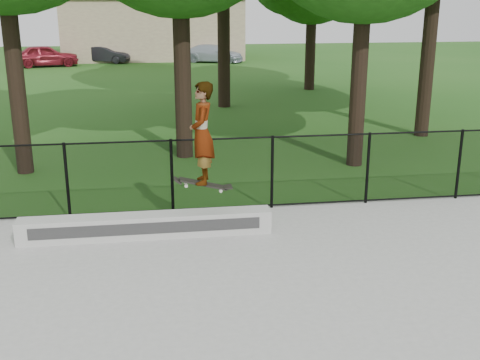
% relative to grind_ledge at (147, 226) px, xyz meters
% --- Properties ---
extents(grind_ledge, '(4.47, 0.40, 0.42)m').
position_rel_grind_ledge_xyz_m(grind_ledge, '(0.00, 0.00, 0.00)').
color(grind_ledge, '#B4B3AE').
rests_on(grind_ledge, concrete_slab).
extents(car_a, '(4.15, 2.36, 1.34)m').
position_rel_grind_ledge_xyz_m(car_a, '(-6.21, 28.92, 0.40)').
color(car_a, maroon).
rests_on(car_a, ground).
extents(car_b, '(3.15, 2.03, 1.07)m').
position_rel_grind_ledge_xyz_m(car_b, '(-2.70, 30.59, 0.26)').
color(car_b, black).
rests_on(car_b, ground).
extents(car_c, '(3.97, 2.82, 1.15)m').
position_rel_grind_ledge_xyz_m(car_c, '(4.31, 29.96, 0.30)').
color(car_c, '#ACB6C3').
rests_on(car_c, ground).
extents(skater_airborne, '(0.82, 0.68, 1.94)m').
position_rel_grind_ledge_xyz_m(skater_airborne, '(1.01, -0.14, 1.65)').
color(skater_airborne, black).
rests_on(skater_airborne, ground).
extents(chainlink_fence, '(16.06, 0.06, 1.50)m').
position_rel_grind_ledge_xyz_m(chainlink_fence, '(2.52, 1.20, 0.54)').
color(chainlink_fence, black).
rests_on(chainlink_fence, concrete_slab).
extents(distant_building, '(12.40, 6.40, 4.30)m').
position_rel_grind_ledge_xyz_m(distant_building, '(0.52, 33.30, 1.89)').
color(distant_building, '#C5B18A').
rests_on(distant_building, ground).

